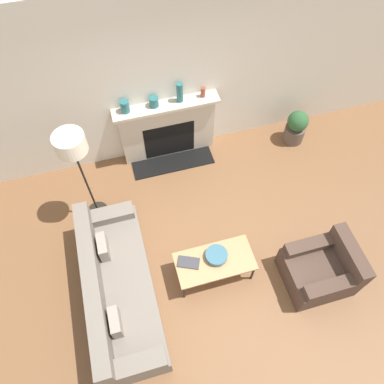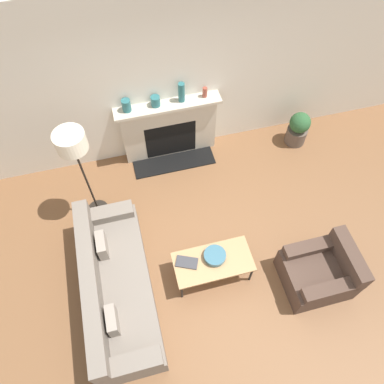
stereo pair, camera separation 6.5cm
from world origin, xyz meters
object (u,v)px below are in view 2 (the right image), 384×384
Objects in this scene: couch at (116,286)px; armchair_near at (320,272)px; floor_lamp at (73,149)px; mantel_vase_left at (126,105)px; bowl at (215,256)px; book at (187,262)px; mantel_vase_center_left at (155,101)px; potted_plant at (298,129)px; fireplace at (169,130)px; mantel_vase_right at (205,92)px; mantel_vase_center_right at (181,92)px; coffee_table at (213,262)px.

armchair_near is at bearing -100.09° from couch.
floor_lamp is 8.97× the size of mantel_vase_left.
book is (-0.38, 0.02, -0.04)m from bowl.
potted_plant is at bearing -8.13° from mantel_vase_center_left.
fireplace is 10.34× the size of mantel_vase_center_left.
potted_plant is at bearing -11.90° from mantel_vase_right.
mantel_vase_center_right is at bearing 3.63° from fireplace.
floor_lamp reaches higher than armchair_near.
mantel_vase_center_right is at bearing 0.00° from mantel_vase_left.
floor_lamp is at bearing 134.65° from coffee_table.
coffee_table is 0.11m from bowl.
mantel_vase_center_right reaches higher than bowl.
potted_plant is at bearing -6.88° from mantel_vase_left.
armchair_near is 1.48m from coffee_table.
fireplace is at bearing -28.46° from couch.
mantel_vase_right reaches higher than couch.
mantel_vase_right is (0.49, 2.33, 0.72)m from bowl.
couch is 11.46× the size of mantel_vase_left.
armchair_near is at bearing -72.78° from mantel_vase_right.
floor_lamp reaches higher than fireplace.
mantel_vase_center_left is 0.41m from mantel_vase_center_right.
potted_plant is (1.62, -0.34, -0.88)m from mantel_vase_right.
book is at bearing -110.64° from mantel_vase_right.
fireplace is 8.46× the size of mantel_vase_left.
coffee_table is at bearing -73.92° from mantel_vase_left.
fireplace reaches higher than armchair_near.
couch is 1.38m from bowl.
fireplace is 2.32m from bowl.
floor_lamp is (-2.86, 1.93, 1.22)m from armchair_near.
fireplace is 1.88× the size of armchair_near.
mantel_vase_center_right is (1.49, 2.35, 0.98)m from couch.
mantel_vase_center_right is at bearing -156.30° from armchair_near.
mantel_vase_center_left is (-0.28, 2.33, 0.72)m from bowl.
couch reaches higher than potted_plant.
couch is 2.78m from armchair_near.
floor_lamp is at bearing 4.85° from couch.
fireplace is 1.57× the size of coffee_table.
bowl is at bearing -43.68° from floor_lamp.
fireplace is 2.31m from book.
fireplace is 0.68m from mantel_vase_center_left.
couch is 14.02× the size of mantel_vase_center_left.
potted_plant is (2.10, 1.99, -0.16)m from bowl.
mantel_vase_left is at bearing 173.12° from potted_plant.
mantel_vase_center_left is at bearing 95.94° from coffee_table.
floor_lamp reaches higher than couch.
book is 1.99× the size of mantel_vase_right.
mantel_vase_right is (0.87, 2.31, 0.76)m from book.
armchair_near is 3.40m from mantel_vase_center_left.
potted_plant is (1.98, -0.34, -0.96)m from mantel_vase_center_right.
mantel_vase_left reaches higher than mantel_vase_center_left.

